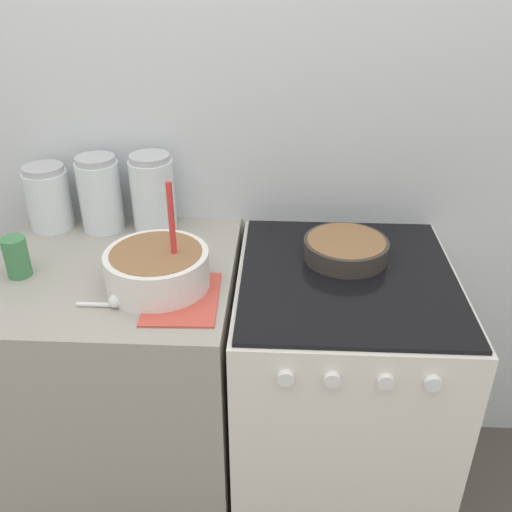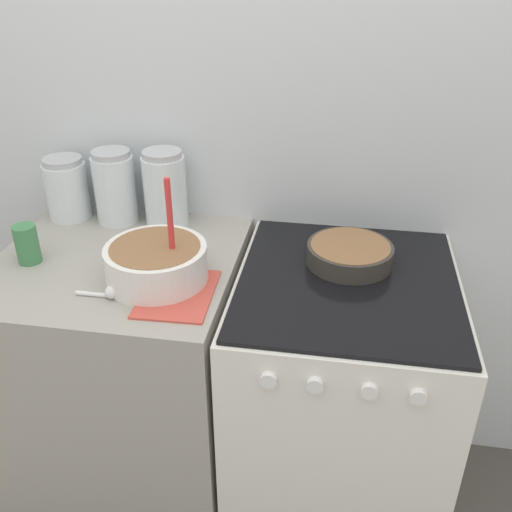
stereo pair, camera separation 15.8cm
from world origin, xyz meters
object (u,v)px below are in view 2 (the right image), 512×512
object	(u,v)px
stove	(337,403)
storage_jar_right	(165,194)
baking_pan	(350,254)
storage_jar_left	(68,192)
mixing_bowl	(156,261)
tin_can	(27,244)
storage_jar_middle	(116,192)

from	to	relation	value
stove	storage_jar_right	xyz separation A→B (m)	(-0.60, 0.25, 0.56)
baking_pan	storage_jar_right	xyz separation A→B (m)	(-0.60, 0.16, 0.08)
storage_jar_left	mixing_bowl	bearing A→B (deg)	-39.71
mixing_bowl	storage_jar_left	xyz separation A→B (m)	(-0.42, 0.35, 0.03)
stove	mixing_bowl	size ratio (longest dim) A/B	3.02
storage_jar_left	tin_can	distance (m)	0.31
storage_jar_middle	tin_can	world-z (taller)	storage_jar_middle
storage_jar_right	tin_can	bearing A→B (deg)	-136.27
mixing_bowl	baking_pan	world-z (taller)	mixing_bowl
storage_jar_left	storage_jar_middle	bearing A→B (deg)	0.00
baking_pan	storage_jar_right	world-z (taller)	storage_jar_right
storage_jar_middle	storage_jar_right	world-z (taller)	storage_jar_right
stove	storage_jar_middle	distance (m)	0.98
baking_pan	storage_jar_middle	size ratio (longest dim) A/B	1.03
baking_pan	stove	bearing A→B (deg)	-89.37
stove	storage_jar_left	bearing A→B (deg)	164.78
baking_pan	storage_jar_left	distance (m)	0.95
storage_jar_right	tin_can	size ratio (longest dim) A/B	2.17
storage_jar_middle	baking_pan	bearing A→B (deg)	-11.99
baking_pan	storage_jar_middle	world-z (taller)	storage_jar_middle
baking_pan	storage_jar_right	distance (m)	0.62
mixing_bowl	tin_can	world-z (taller)	mixing_bowl
storage_jar_left	storage_jar_right	size ratio (longest dim) A/B	0.83
mixing_bowl	tin_can	bearing A→B (deg)	174.30
mixing_bowl	baking_pan	bearing A→B (deg)	19.59
baking_pan	storage_jar_left	size ratio (longest dim) A/B	1.19
storage_jar_left	baking_pan	bearing A→B (deg)	-9.87
mixing_bowl	storage_jar_left	world-z (taller)	mixing_bowl
mixing_bowl	baking_pan	size ratio (longest dim) A/B	1.23
storage_jar_middle	storage_jar_right	distance (m)	0.17
storage_jar_middle	storage_jar_right	xyz separation A→B (m)	(0.17, -0.00, 0.00)
baking_pan	tin_can	world-z (taller)	tin_can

